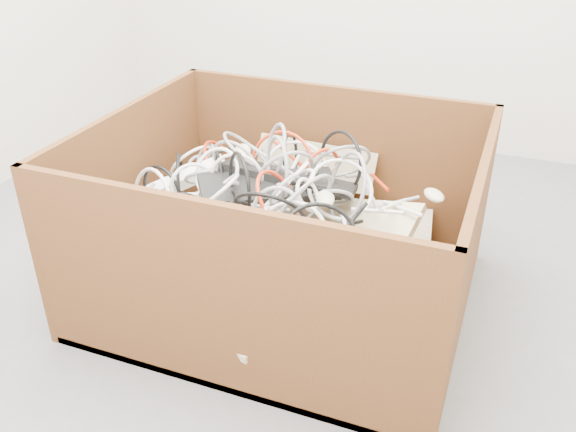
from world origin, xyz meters
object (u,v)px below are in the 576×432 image
(cardboard_box, at_px, (281,256))
(power_strip_right, at_px, (221,216))
(power_strip_left, at_px, (184,179))
(vga_plug, at_px, (361,243))

(cardboard_box, bearing_deg, power_strip_right, -147.85)
(power_strip_left, height_order, power_strip_right, power_strip_left)
(power_strip_left, bearing_deg, vga_plug, -58.67)
(power_strip_left, xyz_separation_m, vga_plug, (0.68, -0.18, 0.00))
(power_strip_left, distance_m, power_strip_right, 0.27)
(cardboard_box, bearing_deg, power_strip_left, 172.66)
(power_strip_right, distance_m, vga_plug, 0.47)
(power_strip_left, bearing_deg, power_strip_right, -78.76)
(power_strip_right, bearing_deg, vga_plug, 35.76)
(power_strip_right, xyz_separation_m, vga_plug, (0.47, -0.03, 0.02))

